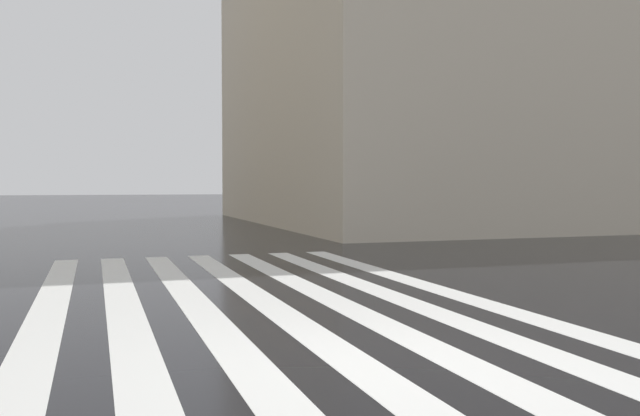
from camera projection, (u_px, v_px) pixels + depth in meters
name	position (u px, v px, depth m)	size (l,w,h in m)	color
ground_plane	(382.00, 364.00, 6.54)	(220.00, 220.00, 0.00)	black
zebra_crossing	(260.00, 299.00, 10.25)	(13.00, 6.50, 0.01)	silver
haussmann_block_corner	(556.00, 37.00, 33.41)	(19.52, 29.82, 18.43)	beige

